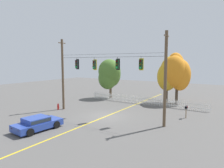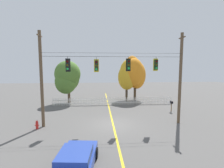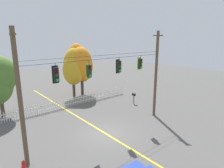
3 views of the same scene
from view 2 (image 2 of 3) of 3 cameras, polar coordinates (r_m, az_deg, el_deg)
ground at (r=16.02m, az=0.37°, el=-13.81°), size 80.00×80.00×0.00m
lane_centerline_stripe at (r=16.02m, az=0.37°, el=-13.80°), size 0.16×36.00×0.01m
signal_support_span at (r=15.09m, az=0.38°, el=1.91°), size 12.99×1.10×8.54m
traffic_signal_southbound_primary at (r=15.26m, az=-15.01°, el=6.32°), size 0.43×0.38×1.35m
traffic_signal_northbound_primary at (r=15.01m, az=-5.40°, el=6.34°), size 0.43×0.38×1.38m
traffic_signal_westbound_side at (r=15.25m, az=5.70°, el=6.59°), size 0.43×0.38×1.32m
traffic_signal_eastbound_side at (r=15.90m, az=14.92°, el=6.45°), size 0.43×0.38×1.29m
white_picket_fence at (r=23.55m, az=0.64°, el=-5.90°), size 16.95×0.06×1.09m
autumn_maple_near_fence at (r=25.23m, az=-15.02°, el=2.31°), size 3.75×3.27×6.27m
autumn_maple_mid at (r=26.53m, az=5.64°, el=3.13°), size 3.41×2.90×6.63m
autumn_oak_far_east at (r=26.81m, az=7.71°, el=3.89°), size 3.63×3.48×7.14m
parked_car at (r=9.63m, az=-12.45°, el=-24.35°), size 2.32×4.19×1.15m
fire_hydrant at (r=16.26m, az=-24.43°, el=-12.68°), size 0.38×0.22×0.76m
roadside_mailbox at (r=21.29m, az=19.81°, el=-6.17°), size 0.25×0.44×1.31m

